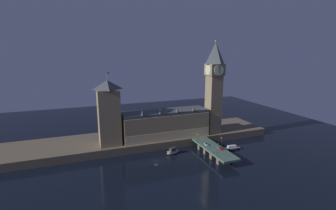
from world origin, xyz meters
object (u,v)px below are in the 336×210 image
(car_southbound_lead, at_px, (220,148))
(boat_upstream, at_px, (173,152))
(victoria_tower, at_px, (109,113))
(street_lamp_near, at_px, (218,151))
(boat_downstream, at_px, (232,148))
(car_northbound_lead, at_px, (206,144))
(pedestrian_near_rail, at_px, (213,152))
(street_lamp_far, at_px, (197,137))
(clock_tower, at_px, (214,85))
(street_lamp_mid, at_px, (221,141))
(pedestrian_mid_walk, at_px, (219,144))

(car_southbound_lead, height_order, boat_upstream, car_southbound_lead)
(victoria_tower, height_order, street_lamp_near, victoria_tower)
(boat_downstream, bearing_deg, car_southbound_lead, -152.05)
(car_northbound_lead, relative_size, boat_upstream, 0.41)
(victoria_tower, relative_size, street_lamp_near, 8.04)
(car_southbound_lead, distance_m, pedestrian_near_rail, 9.69)
(street_lamp_far, bearing_deg, boat_downstream, -22.35)
(car_southbound_lead, height_order, pedestrian_near_rail, pedestrian_near_rail)
(victoria_tower, xyz_separation_m, boat_downstream, (88.91, -29.79, -29.26))
(clock_tower, distance_m, street_lamp_near, 64.02)
(car_northbound_lead, bearing_deg, street_lamp_far, 111.43)
(boat_upstream, bearing_deg, street_lamp_mid, -21.32)
(car_southbound_lead, xyz_separation_m, boat_downstream, (15.94, 8.45, -5.41))
(boat_downstream, bearing_deg, street_lamp_far, 157.65)
(boat_upstream, distance_m, boat_downstream, 46.87)
(victoria_tower, bearing_deg, car_northbound_lead, -22.49)
(victoria_tower, bearing_deg, street_lamp_mid, -24.21)
(victoria_tower, xyz_separation_m, car_northbound_lead, (67.26, -27.85, -23.93))
(pedestrian_near_rail, bearing_deg, boat_upstream, 135.04)
(street_lamp_far, distance_m, boat_upstream, 22.84)
(pedestrian_mid_walk, xyz_separation_m, boat_downstream, (13.08, 1.43, -5.70))
(boat_downstream, bearing_deg, victoria_tower, 161.47)
(pedestrian_near_rail, bearing_deg, victoria_tower, 146.40)
(boat_downstream, bearing_deg, car_northbound_lead, 174.87)
(car_northbound_lead, height_order, street_lamp_mid, street_lamp_mid)
(street_lamp_near, xyz_separation_m, boat_upstream, (-21.18, 27.76, -8.47))
(car_northbound_lead, height_order, street_lamp_far, street_lamp_far)
(street_lamp_near, bearing_deg, boat_downstream, 37.64)
(pedestrian_near_rail, bearing_deg, car_northbound_lead, 79.18)
(victoria_tower, distance_m, car_southbound_lead, 85.77)
(car_southbound_lead, relative_size, street_lamp_near, 0.63)
(victoria_tower, relative_size, boat_upstream, 5.08)
(street_lamp_near, bearing_deg, car_southbound_lead, 50.17)
(car_northbound_lead, relative_size, street_lamp_near, 0.64)
(pedestrian_mid_walk, height_order, boat_upstream, pedestrian_mid_walk)
(boat_upstream, bearing_deg, victoria_tower, 153.62)
(clock_tower, xyz_separation_m, boat_upstream, (-44.57, -18.89, -45.56))
(victoria_tower, relative_size, pedestrian_near_rail, 34.27)
(car_northbound_lead, xyz_separation_m, street_lamp_mid, (8.96, -6.43, 3.86))
(pedestrian_near_rail, bearing_deg, pedestrian_mid_walk, 45.37)
(clock_tower, bearing_deg, car_southbound_lead, -111.89)
(boat_upstream, height_order, boat_downstream, boat_upstream)
(clock_tower, distance_m, victoria_tower, 89.03)
(pedestrian_mid_walk, relative_size, street_lamp_mid, 0.26)
(street_lamp_far, bearing_deg, street_lamp_mid, -50.31)
(street_lamp_near, relative_size, boat_upstream, 0.63)
(car_southbound_lead, relative_size, street_lamp_far, 0.64)
(clock_tower, relative_size, car_southbound_lead, 18.22)
(street_lamp_mid, distance_m, boat_upstream, 36.89)
(car_southbound_lead, distance_m, boat_downstream, 18.83)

